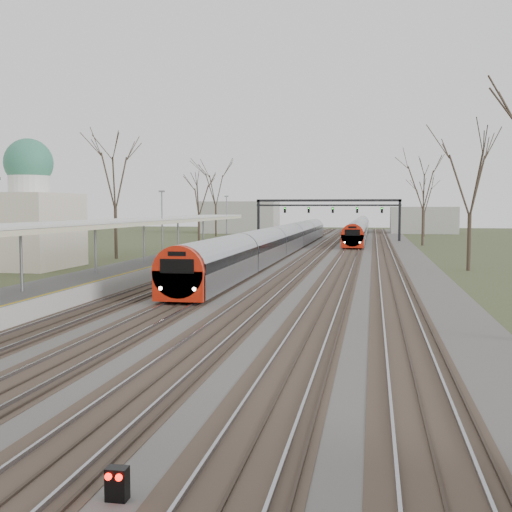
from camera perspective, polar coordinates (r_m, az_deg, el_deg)
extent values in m
cube|color=#474442|center=(64.37, 4.27, 0.02)|extent=(24.00, 160.00, 0.10)
cube|color=#4C3828|center=(65.28, -0.97, 0.13)|extent=(2.60, 160.00, 0.06)
cube|color=gray|center=(65.42, -1.59, 0.20)|extent=(0.07, 160.00, 0.12)
cube|color=gray|center=(65.14, -0.35, 0.18)|extent=(0.07, 160.00, 0.12)
cube|color=#4C3828|center=(64.68, 2.07, 0.09)|extent=(2.60, 160.00, 0.06)
cube|color=gray|center=(64.78, 1.44, 0.16)|extent=(0.07, 160.00, 0.12)
cube|color=gray|center=(64.58, 2.70, 0.14)|extent=(0.07, 160.00, 0.12)
cube|color=#4C3828|center=(64.27, 5.16, 0.05)|extent=(2.60, 160.00, 0.06)
cube|color=gray|center=(64.34, 4.52, 0.12)|extent=(0.07, 160.00, 0.12)
cube|color=gray|center=(64.21, 5.80, 0.10)|extent=(0.07, 160.00, 0.12)
cube|color=#4C3828|center=(64.05, 8.28, 0.00)|extent=(2.60, 160.00, 0.06)
cube|color=gray|center=(64.08, 7.64, 0.07)|extent=(0.07, 160.00, 0.12)
cube|color=gray|center=(64.02, 8.92, 0.06)|extent=(0.07, 160.00, 0.12)
cube|color=#4C3828|center=(64.02, 11.41, -0.04)|extent=(2.60, 160.00, 0.06)
cube|color=gray|center=(64.01, 10.77, 0.03)|extent=(0.07, 160.00, 0.12)
cube|color=gray|center=(64.03, 12.05, 0.01)|extent=(0.07, 160.00, 0.12)
cube|color=#9E9B93|center=(49.16, -8.49, -0.82)|extent=(3.50, 69.00, 1.00)
cylinder|color=slate|center=(31.26, -20.15, -0.29)|extent=(0.14, 0.14, 3.00)
cylinder|color=slate|center=(38.34, -14.08, 0.65)|extent=(0.14, 0.14, 3.00)
cylinder|color=slate|center=(45.73, -9.93, 1.29)|extent=(0.14, 0.14, 3.00)
cylinder|color=slate|center=(53.30, -6.95, 1.75)|extent=(0.14, 0.14, 3.00)
cylinder|color=slate|center=(60.98, -4.71, 2.09)|extent=(0.14, 0.14, 3.00)
cube|color=silver|center=(44.74, -10.40, 3.20)|extent=(4.10, 50.00, 0.12)
cube|color=beige|center=(44.75, -10.40, 2.99)|extent=(4.10, 50.00, 0.25)
cube|color=beige|center=(55.01, -21.23, 2.09)|extent=(10.00, 8.00, 6.00)
cylinder|color=silver|center=(54.01, -19.53, 6.55)|extent=(3.20, 3.20, 2.50)
sphere|color=#2C6F57|center=(54.08, -19.56, 7.82)|extent=(3.80, 3.80, 3.80)
cube|color=black|center=(95.34, 0.22, 3.21)|extent=(0.35, 0.35, 6.00)
cube|color=black|center=(93.92, 12.64, 3.09)|extent=(0.35, 0.35, 6.00)
cube|color=black|center=(94.06, 6.40, 4.93)|extent=(21.00, 0.35, 0.35)
cube|color=black|center=(94.06, 6.39, 4.51)|extent=(21.00, 0.25, 0.25)
cube|color=black|center=(94.50, 2.59, 4.10)|extent=(0.32, 0.22, 0.85)
sphere|color=#0CFF19|center=(94.36, 2.58, 4.25)|extent=(0.16, 0.16, 0.16)
cube|color=black|center=(94.09, 4.71, 4.09)|extent=(0.32, 0.22, 0.85)
sphere|color=#0CFF19|center=(93.95, 4.70, 4.24)|extent=(0.16, 0.16, 0.16)
cube|color=black|center=(93.81, 6.84, 4.07)|extent=(0.32, 0.22, 0.85)
sphere|color=#0CFF19|center=(93.67, 6.84, 4.23)|extent=(0.16, 0.16, 0.16)
cube|color=black|center=(93.66, 8.98, 4.05)|extent=(0.32, 0.22, 0.85)
sphere|color=#0CFF19|center=(93.52, 8.98, 4.20)|extent=(0.16, 0.16, 0.16)
cube|color=black|center=(93.64, 11.13, 4.02)|extent=(0.32, 0.22, 0.85)
sphere|color=#0CFF19|center=(93.50, 11.13, 4.18)|extent=(0.16, 0.16, 0.16)
cylinder|color=#2D231C|center=(61.66, -12.36, 2.00)|extent=(0.30, 0.30, 4.95)
cylinder|color=#2D231C|center=(51.40, 18.40, 1.18)|extent=(0.30, 0.30, 4.50)
cube|color=#9D9FA7|center=(68.02, 2.49, 1.15)|extent=(2.55, 75.00, 1.60)
cylinder|color=#9D9FA7|center=(67.99, 2.49, 1.69)|extent=(2.60, 74.70, 2.60)
cube|color=black|center=(67.99, 2.49, 1.78)|extent=(2.62, 74.40, 0.55)
cube|color=red|center=(31.53, -6.89, -2.67)|extent=(2.55, 0.50, 1.50)
cylinder|color=red|center=(31.50, -6.87, -1.40)|extent=(2.60, 0.60, 2.60)
cube|color=black|center=(31.21, -7.02, -0.90)|extent=(1.70, 0.12, 0.70)
sphere|color=white|center=(31.61, -8.47, -2.85)|extent=(0.22, 0.22, 0.22)
sphere|color=white|center=(31.11, -5.50, -2.94)|extent=(0.22, 0.22, 0.22)
cube|color=black|center=(68.08, 2.49, 0.37)|extent=(1.80, 74.00, 0.35)
cube|color=#9D9FA7|center=(110.81, 9.18, 2.33)|extent=(2.55, 75.00, 1.60)
cylinder|color=#9D9FA7|center=(110.79, 9.18, 2.66)|extent=(2.60, 74.70, 2.60)
cube|color=black|center=(110.78, 9.19, 2.71)|extent=(2.62, 74.40, 0.55)
cube|color=red|center=(73.45, 8.56, 1.30)|extent=(2.55, 0.50, 1.50)
cylinder|color=red|center=(73.47, 8.57, 1.85)|extent=(2.60, 0.60, 2.60)
cube|color=black|center=(73.19, 8.56, 2.07)|extent=(1.70, 0.12, 0.70)
sphere|color=white|center=(73.29, 7.89, 1.22)|extent=(0.22, 0.22, 0.22)
sphere|color=white|center=(73.24, 9.22, 1.21)|extent=(0.22, 0.22, 0.22)
cube|color=black|center=(110.84, 9.17, 1.85)|extent=(1.80, 74.00, 0.35)
cube|color=black|center=(11.37, -12.22, -19.52)|extent=(0.35, 0.25, 0.60)
sphere|color=#FF0C05|center=(11.17, -13.00, -18.57)|extent=(0.12, 0.12, 0.12)
sphere|color=#FF0C05|center=(11.11, -12.10, -18.70)|extent=(0.12, 0.12, 0.12)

